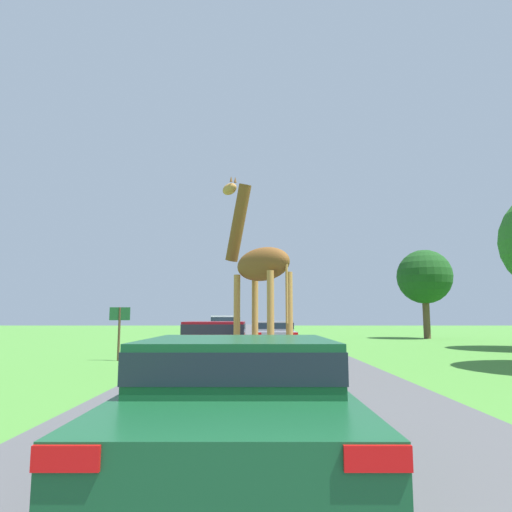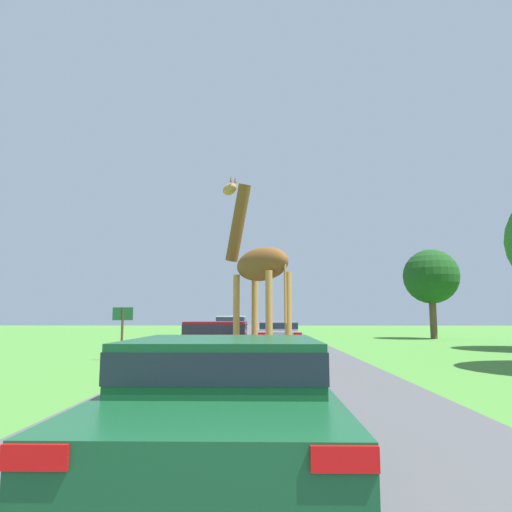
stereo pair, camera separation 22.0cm
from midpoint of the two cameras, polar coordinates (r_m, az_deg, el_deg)
road at (r=29.34m, az=0.21°, el=-10.48°), size 6.47×120.00×0.00m
giraffe_near_road at (r=10.80m, az=-0.49°, el=-1.40°), size 1.91×2.34×5.13m
car_lead_maroon at (r=4.68m, az=-3.81°, el=-17.30°), size 1.98×4.23×1.25m
car_queue_right at (r=14.04m, az=-5.72°, el=-10.63°), size 1.98×4.10×1.32m
car_queue_left at (r=22.43m, az=1.87°, el=-9.61°), size 1.98×3.95×1.25m
car_far_ahead at (r=28.73m, az=-4.10°, el=-8.89°), size 1.88×4.68×1.55m
tree_left_edge at (r=33.58m, az=20.03°, el=-2.50°), size 3.73×3.73×6.09m
sign_post at (r=16.36m, az=-17.18°, el=-8.05°), size 0.70×0.08×1.79m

